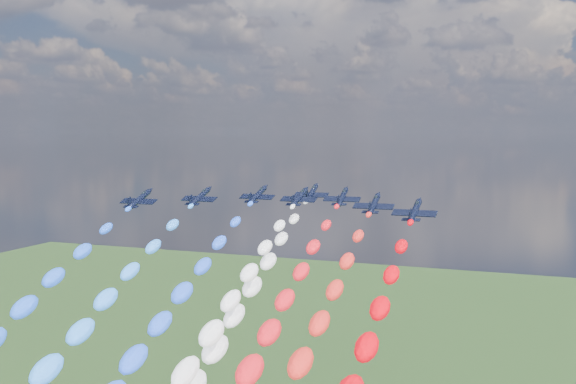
% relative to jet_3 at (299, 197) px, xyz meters
% --- Properties ---
extents(jet_0, '(9.04, 12.28, 6.76)m').
position_rel_jet_3_xyz_m(jet_0, '(-34.11, -17.81, 0.00)').
color(jet_0, black).
extents(jet_1, '(9.58, 12.67, 6.76)m').
position_rel_jet_3_xyz_m(jet_1, '(-23.36, -7.52, 0.00)').
color(jet_1, black).
extents(jet_2, '(9.64, 12.71, 6.76)m').
position_rel_jet_3_xyz_m(jet_2, '(-12.13, 2.51, 0.00)').
color(jet_2, black).
extents(jet_3, '(9.65, 12.72, 6.76)m').
position_rel_jet_3_xyz_m(jet_3, '(0.00, 0.00, 0.00)').
color(jet_3, black).
extents(jet_4, '(9.64, 12.71, 6.76)m').
position_rel_jet_3_xyz_m(jet_4, '(-1.05, 12.68, 0.00)').
color(jet_4, black).
extents(trail_4, '(5.70, 118.18, 60.15)m').
position_rel_jet_3_xyz_m(trail_4, '(-1.05, -48.37, -29.03)').
color(trail_4, white).
extents(jet_5, '(9.75, 12.79, 6.76)m').
position_rel_jet_3_xyz_m(jet_5, '(9.71, 4.35, 0.00)').
color(jet_5, black).
extents(jet_6, '(9.25, 12.43, 6.76)m').
position_rel_jet_3_xyz_m(jet_6, '(20.79, -8.87, 0.00)').
color(jet_6, black).
extents(jet_7, '(9.36, 12.52, 6.76)m').
position_rel_jet_3_xyz_m(jet_7, '(31.62, -18.59, 0.00)').
color(jet_7, black).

